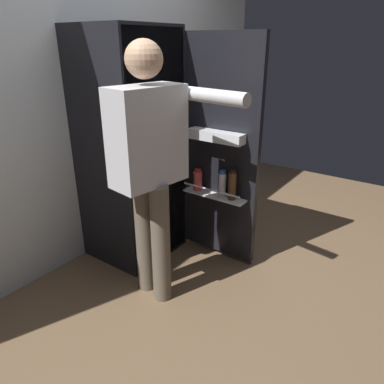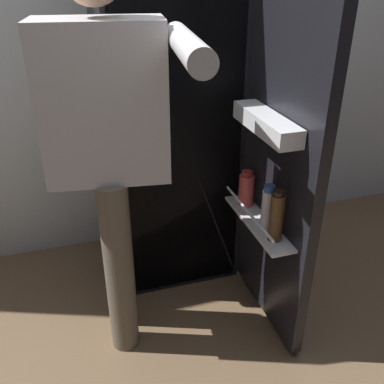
% 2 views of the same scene
% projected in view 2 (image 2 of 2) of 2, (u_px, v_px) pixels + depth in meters
% --- Properties ---
extents(ground_plane, '(5.40, 5.40, 0.00)m').
position_uv_depth(ground_plane, '(198.00, 318.00, 2.09)').
color(ground_plane, brown).
extents(kitchen_wall, '(4.40, 0.10, 2.61)m').
position_uv_depth(kitchen_wall, '(148.00, 11.00, 2.21)').
color(kitchen_wall, silver).
rests_on(kitchen_wall, ground_plane).
extents(refrigerator, '(0.66, 1.17, 1.69)m').
position_uv_depth(refrigerator, '(174.00, 119.00, 2.11)').
color(refrigerator, black).
rests_on(refrigerator, ground_plane).
extents(person, '(0.54, 0.79, 1.60)m').
position_uv_depth(person, '(110.00, 135.00, 1.58)').
color(person, '#665B4C').
rests_on(person, ground_plane).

